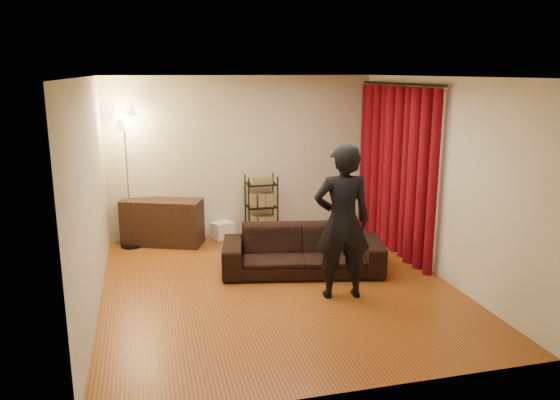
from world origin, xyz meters
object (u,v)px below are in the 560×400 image
object	(u,v)px
media_cabinet	(162,222)
person	(342,222)
wire_shelf	(261,207)
sofa	(302,250)
floor_lamp	(127,179)
storage_boxes	(223,230)

from	to	relation	value
media_cabinet	person	bearing A→B (deg)	-30.40
wire_shelf	sofa	bearing A→B (deg)	-84.72
person	floor_lamp	world-z (taller)	floor_lamp
sofa	wire_shelf	distance (m)	1.80
media_cabinet	wire_shelf	bearing A→B (deg)	21.83
sofa	storage_boxes	xyz separation A→B (m)	(-0.85, 1.86, -0.18)
storage_boxes	sofa	bearing A→B (deg)	-65.45
wire_shelf	floor_lamp	bearing A→B (deg)	178.99
person	storage_boxes	size ratio (longest dim) A/B	5.70
storage_boxes	floor_lamp	world-z (taller)	floor_lamp
sofa	person	size ratio (longest dim) A/B	1.15
storage_boxes	wire_shelf	xyz separation A→B (m)	(0.65, -0.09, 0.40)
sofa	wire_shelf	xyz separation A→B (m)	(-0.20, 1.77, 0.21)
person	floor_lamp	xyz separation A→B (m)	(-2.58, 2.69, 0.15)
storage_boxes	wire_shelf	bearing A→B (deg)	-8.01
person	wire_shelf	xyz separation A→B (m)	(-0.43, 2.70, -0.43)
media_cabinet	wire_shelf	world-z (taller)	wire_shelf
person	floor_lamp	size ratio (longest dim) A/B	0.87
sofa	floor_lamp	xyz separation A→B (m)	(-2.35, 1.76, 0.79)
storage_boxes	wire_shelf	world-z (taller)	wire_shelf
person	wire_shelf	size ratio (longest dim) A/B	1.80
sofa	wire_shelf	bearing A→B (deg)	107.96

